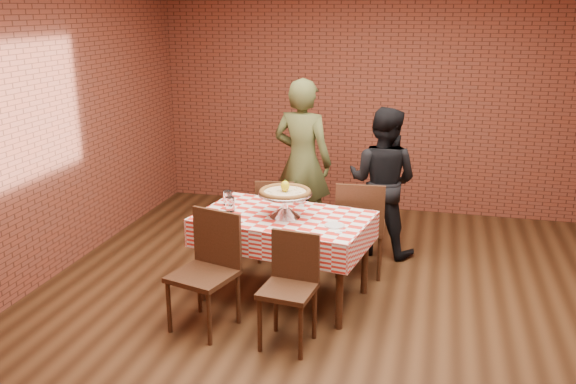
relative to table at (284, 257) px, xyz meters
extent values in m
plane|color=black|center=(0.52, -0.28, -0.38)|extent=(6.00, 6.00, 0.00)
plane|color=brown|center=(0.52, 2.72, 1.08)|extent=(5.50, 0.00, 5.50)
cube|color=#412316|center=(0.00, 0.00, 0.00)|extent=(1.54, 1.08, 0.75)
cylinder|color=beige|center=(0.02, -0.03, 0.60)|extent=(0.45, 0.45, 0.03)
ellipsoid|color=yellow|center=(0.02, -0.03, 0.65)|extent=(0.08, 0.08, 0.10)
cylinder|color=white|center=(-0.48, -0.01, 0.45)|extent=(0.09, 0.09, 0.13)
cylinder|color=white|center=(-0.56, 0.16, 0.45)|extent=(0.09, 0.09, 0.13)
cylinder|color=white|center=(0.47, -0.16, 0.39)|extent=(0.19, 0.19, 0.01)
cube|color=white|center=(0.53, -0.31, 0.39)|extent=(0.06, 0.05, 0.00)
cube|color=white|center=(0.55, -0.26, 0.39)|extent=(0.05, 0.04, 0.00)
cube|color=silver|center=(0.08, 0.32, 0.46)|extent=(0.13, 0.11, 0.15)
imported|color=#4A4F28|center=(-0.15, 1.36, 0.51)|extent=(0.71, 0.54, 1.77)
imported|color=black|center=(0.71, 1.25, 0.39)|extent=(0.86, 0.74, 1.53)
camera|label=1|loc=(1.24, -4.80, 2.09)|focal=38.33mm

